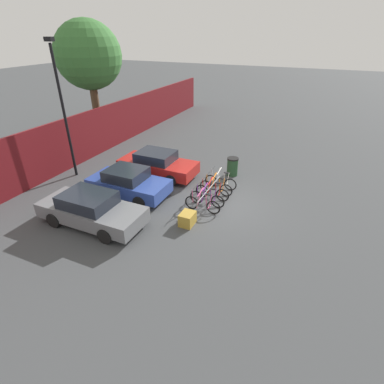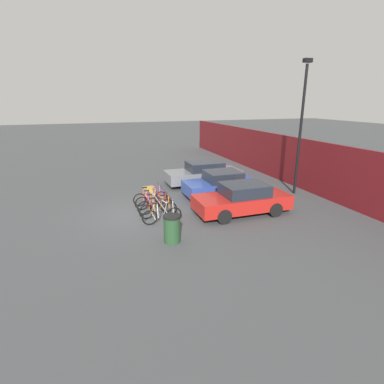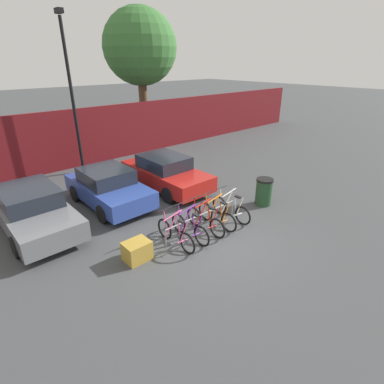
{
  "view_description": "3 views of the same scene",
  "coord_description": "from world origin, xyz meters",
  "px_view_note": "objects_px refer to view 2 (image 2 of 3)",
  "views": [
    {
      "loc": [
        -11.67,
        -3.76,
        7.26
      ],
      "look_at": [
        -0.72,
        1.17,
        0.7
      ],
      "focal_mm": 28.0,
      "sensor_mm": 36.0,
      "label": 1
    },
    {
      "loc": [
        12.87,
        -2.09,
        4.97
      ],
      "look_at": [
        0.13,
        2.3,
        0.83
      ],
      "focal_mm": 28.0,
      "sensor_mm": 36.0,
      "label": 2
    },
    {
      "loc": [
        -5.66,
        -5.38,
        5.06
      ],
      "look_at": [
        0.54,
        1.54,
        0.94
      ],
      "focal_mm": 28.0,
      "sensor_mm": 36.0,
      "label": 3
    }
  ],
  "objects_px": {
    "bicycle_purple": "(153,201)",
    "car_blue": "(221,184)",
    "bicycle_red": "(156,206)",
    "trash_bin": "(172,229)",
    "lamp_post": "(301,123)",
    "bicycle_orange": "(158,209)",
    "bike_rack": "(159,203)",
    "bicycle_pink": "(150,198)",
    "car_red": "(242,199)",
    "cargo_crate": "(149,193)",
    "car_grey": "(203,173)",
    "bicycle_white": "(162,215)"
  },
  "relations": [
    {
      "from": "bicycle_purple",
      "to": "car_blue",
      "type": "xyz_separation_m",
      "value": [
        -0.66,
        3.86,
        0.31
      ]
    },
    {
      "from": "bicycle_red",
      "to": "trash_bin",
      "type": "height_order",
      "value": "bicycle_red"
    },
    {
      "from": "bicycle_red",
      "to": "lamp_post",
      "type": "relative_size",
      "value": 0.25
    },
    {
      "from": "trash_bin",
      "to": "lamp_post",
      "type": "bearing_deg",
      "value": 114.02
    },
    {
      "from": "bicycle_orange",
      "to": "car_blue",
      "type": "relative_size",
      "value": 0.44
    },
    {
      "from": "bike_rack",
      "to": "bicycle_purple",
      "type": "xyz_separation_m",
      "value": [
        -0.66,
        -0.15,
        -0.1
      ]
    },
    {
      "from": "bicycle_pink",
      "to": "lamp_post",
      "type": "bearing_deg",
      "value": 85.41
    },
    {
      "from": "bicycle_purple",
      "to": "car_red",
      "type": "relative_size",
      "value": 0.4
    },
    {
      "from": "bike_rack",
      "to": "trash_bin",
      "type": "distance_m",
      "value": 3.02
    },
    {
      "from": "trash_bin",
      "to": "bicycle_red",
      "type": "bearing_deg",
      "value": 178.88
    },
    {
      "from": "trash_bin",
      "to": "cargo_crate",
      "type": "distance_m",
      "value": 5.45
    },
    {
      "from": "bicycle_orange",
      "to": "car_red",
      "type": "height_order",
      "value": "car_red"
    },
    {
      "from": "car_red",
      "to": "lamp_post",
      "type": "height_order",
      "value": "lamp_post"
    },
    {
      "from": "car_red",
      "to": "car_grey",
      "type": "bearing_deg",
      "value": 178.52
    },
    {
      "from": "car_red",
      "to": "bicycle_pink",
      "type": "bearing_deg",
      "value": -123.71
    },
    {
      "from": "bicycle_purple",
      "to": "cargo_crate",
      "type": "bearing_deg",
      "value": 177.28
    },
    {
      "from": "bicycle_red",
      "to": "trash_bin",
      "type": "relative_size",
      "value": 1.66
    },
    {
      "from": "bike_rack",
      "to": "bicycle_purple",
      "type": "relative_size",
      "value": 1.74
    },
    {
      "from": "bicycle_white",
      "to": "bicycle_pink",
      "type": "bearing_deg",
      "value": -179.41
    },
    {
      "from": "bicycle_red",
      "to": "car_red",
      "type": "xyz_separation_m",
      "value": [
        1.26,
        3.72,
        0.31
      ]
    },
    {
      "from": "bicycle_orange",
      "to": "car_blue",
      "type": "distance_m",
      "value": 4.29
    },
    {
      "from": "bicycle_pink",
      "to": "bicycle_red",
      "type": "height_order",
      "value": "same"
    },
    {
      "from": "bicycle_pink",
      "to": "bicycle_orange",
      "type": "bearing_deg",
      "value": 0.08
    },
    {
      "from": "bicycle_pink",
      "to": "bicycle_purple",
      "type": "xyz_separation_m",
      "value": [
        0.56,
        0.0,
        0.0
      ]
    },
    {
      "from": "bicycle_white",
      "to": "cargo_crate",
      "type": "bearing_deg",
      "value": 177.81
    },
    {
      "from": "lamp_post",
      "to": "bike_rack",
      "type": "bearing_deg",
      "value": -85.85
    },
    {
      "from": "car_red",
      "to": "lamp_post",
      "type": "relative_size",
      "value": 0.62
    },
    {
      "from": "bicycle_pink",
      "to": "car_blue",
      "type": "distance_m",
      "value": 3.87
    },
    {
      "from": "bike_rack",
      "to": "bicycle_orange",
      "type": "xyz_separation_m",
      "value": [
        0.53,
        -0.15,
        -0.1
      ]
    },
    {
      "from": "car_grey",
      "to": "car_red",
      "type": "bearing_deg",
      "value": -1.48
    },
    {
      "from": "bicycle_red",
      "to": "car_grey",
      "type": "xyz_separation_m",
      "value": [
        -3.99,
        3.85,
        0.31
      ]
    },
    {
      "from": "bicycle_pink",
      "to": "lamp_post",
      "type": "xyz_separation_m",
      "value": [
        0.65,
        7.97,
        3.46
      ]
    },
    {
      "from": "car_blue",
      "to": "car_grey",
      "type": "bearing_deg",
      "value": -179.87
    },
    {
      "from": "bicycle_orange",
      "to": "car_red",
      "type": "bearing_deg",
      "value": 78.31
    },
    {
      "from": "lamp_post",
      "to": "trash_bin",
      "type": "height_order",
      "value": "lamp_post"
    },
    {
      "from": "bicycle_purple",
      "to": "lamp_post",
      "type": "xyz_separation_m",
      "value": [
        0.09,
        7.97,
        3.46
      ]
    },
    {
      "from": "lamp_post",
      "to": "bicycle_red",
      "type": "bearing_deg",
      "value": -85.92
    },
    {
      "from": "bike_rack",
      "to": "bicycle_orange",
      "type": "distance_m",
      "value": 0.56
    },
    {
      "from": "bicycle_pink",
      "to": "car_blue",
      "type": "height_order",
      "value": "car_blue"
    },
    {
      "from": "bicycle_orange",
      "to": "trash_bin",
      "type": "xyz_separation_m",
      "value": [
        2.48,
        -0.06,
        0.14
      ]
    },
    {
      "from": "bicycle_purple",
      "to": "lamp_post",
      "type": "height_order",
      "value": "lamp_post"
    },
    {
      "from": "cargo_crate",
      "to": "lamp_post",
      "type": "bearing_deg",
      "value": 76.58
    },
    {
      "from": "bike_rack",
      "to": "bicycle_pink",
      "type": "height_order",
      "value": "bicycle_pink"
    },
    {
      "from": "bicycle_purple",
      "to": "cargo_crate",
      "type": "height_order",
      "value": "bicycle_purple"
    },
    {
      "from": "bicycle_red",
      "to": "car_red",
      "type": "bearing_deg",
      "value": 68.1
    },
    {
      "from": "lamp_post",
      "to": "bicycle_orange",
      "type": "bearing_deg",
      "value": -82.17
    },
    {
      "from": "bicycle_white",
      "to": "car_blue",
      "type": "xyz_separation_m",
      "value": [
        -2.53,
        3.86,
        0.31
      ]
    },
    {
      "from": "bicycle_orange",
      "to": "car_grey",
      "type": "height_order",
      "value": "car_grey"
    },
    {
      "from": "cargo_crate",
      "to": "bicycle_red",
      "type": "bearing_deg",
      "value": -4.18
    },
    {
      "from": "car_grey",
      "to": "lamp_post",
      "type": "xyz_separation_m",
      "value": [
        3.42,
        4.12,
        3.14
      ]
    }
  ]
}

